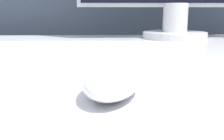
{
  "coord_description": "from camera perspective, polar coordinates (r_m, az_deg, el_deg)",
  "views": [
    {
      "loc": [
        0.06,
        -0.45,
        0.85
      ],
      "look_at": [
        0.07,
        -0.16,
        0.79
      ],
      "focal_mm": 42.0,
      "sensor_mm": 36.0,
      "label": 1
    }
  ],
  "objects": [
    {
      "name": "partition_panel",
      "position": [
        1.08,
        -5.23,
        7.25
      ],
      "size": [
        5.0,
        0.03,
        1.49
      ],
      "color": "#333D4C",
      "rests_on": "ground_plane"
    },
    {
      "name": "computer_mouse_near",
      "position": [
        0.27,
        0.27,
        -1.93
      ],
      "size": [
        0.08,
        0.12,
        0.04
      ],
      "rotation": [
        0.0,
        0.0,
        -0.24
      ],
      "color": "white",
      "rests_on": "desk"
    },
    {
      "name": "keyboard",
      "position": [
        0.5,
        -13.42,
        3.93
      ],
      "size": [
        0.38,
        0.14,
        0.02
      ],
      "rotation": [
        0.0,
        0.0,
        -0.02
      ],
      "color": "silver",
      "rests_on": "desk"
    }
  ]
}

